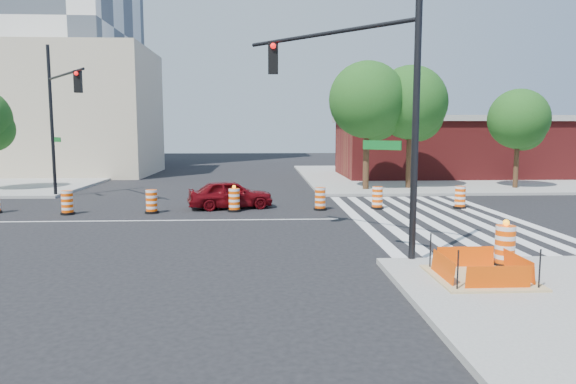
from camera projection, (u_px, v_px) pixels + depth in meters
name	position (u px, v px, depth m)	size (l,w,h in m)	color
ground	(164.00, 221.00, 20.45)	(120.00, 120.00, 0.00)	black
sidewalk_ne	(446.00, 176.00, 39.18)	(22.00, 22.00, 0.15)	gray
crosswalk_east	(434.00, 218.00, 20.99)	(6.75, 13.50, 0.01)	silver
lane_centerline	(164.00, 220.00, 20.44)	(14.00, 0.12, 0.01)	silver
excavation_pit	(480.00, 275.00, 11.94)	(2.20, 2.20, 0.90)	tan
brick_storefront	(448.00, 147.00, 38.91)	(16.50, 8.50, 4.60)	maroon
beige_midrise	(63.00, 112.00, 41.06)	(14.00, 10.00, 10.00)	#C4B596
red_coupe	(230.00, 194.00, 23.58)	(1.56, 3.88, 1.32)	#5F080D
signal_pole_se	(362.00, 81.00, 14.36)	(4.42, 4.41, 8.07)	black
signal_pole_nw	(59.00, 105.00, 25.78)	(3.53, 4.94, 7.86)	black
pit_drum	(505.00, 247.00, 12.97)	(0.61, 0.61, 1.20)	black
tree_north_c	(368.00, 104.00, 29.63)	(4.44, 4.44, 7.54)	#382314
tree_north_d	(411.00, 107.00, 30.23)	(4.34, 4.34, 7.37)	#382314
tree_north_e	(519.00, 122.00, 30.41)	(3.54, 3.54, 6.01)	#382314
median_drum_2	(67.00, 203.00, 21.87)	(0.60, 0.60, 1.02)	black
median_drum_3	(152.00, 202.00, 22.19)	(0.60, 0.60, 1.02)	black
median_drum_4	(234.00, 201.00, 22.66)	(0.60, 0.60, 1.18)	black
median_drum_5	(320.00, 199.00, 23.09)	(0.60, 0.60, 1.02)	black
median_drum_6	(377.00, 198.00, 23.42)	(0.60, 0.60, 1.02)	black
median_drum_7	(460.00, 198.00, 23.58)	(0.60, 0.60, 1.02)	black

